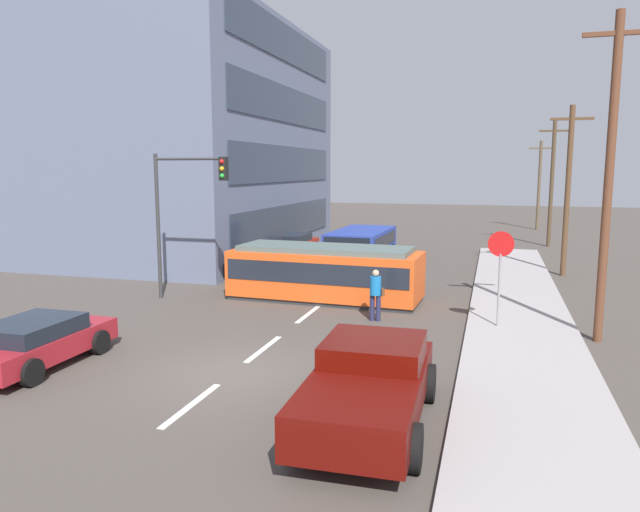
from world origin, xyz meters
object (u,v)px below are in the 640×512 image
utility_pole_far (552,182)px  stop_sign (500,259)px  city_bus (361,245)px  parked_sedan_near (36,342)px  utility_pole_near (609,175)px  utility_pole_distant (539,183)px  parked_sedan_far (293,244)px  pedestrian_crossing (376,292)px  pickup_truck_parked (369,385)px  parked_sedan_mid (233,261)px  streetcar_tram (325,272)px  utility_pole_mid (568,188)px  traffic_light_mast (184,199)px

utility_pole_far → stop_sign: bearing=-98.4°
city_bus → parked_sedan_near: 18.19m
utility_pole_near → utility_pole_distant: utility_pole_near is taller
parked_sedan_far → pedestrian_crossing: bearing=-60.8°
city_bus → utility_pole_near: 15.24m
pickup_truck_parked → parked_sedan_mid: pickup_truck_parked is taller
city_bus → utility_pole_distant: size_ratio=0.80×
pedestrian_crossing → parked_sedan_near: (-7.21, -6.69, -0.32)m
streetcar_tram → utility_pole_far: 21.05m
parked_sedan_far → parked_sedan_mid: bearing=-96.0°
city_bus → parked_sedan_near: bearing=-103.7°
utility_pole_far → utility_pole_mid: bearing=-91.3°
utility_pole_mid → utility_pole_distant: bearing=89.3°
city_bus → parked_sedan_near: (-4.30, -17.67, -0.39)m
utility_pole_distant → traffic_light_mast: bearing=-114.8°
city_bus → utility_pole_mid: 10.05m
parked_sedan_mid → stop_sign: 13.59m
streetcar_tram → traffic_light_mast: (-4.95, -1.52, 2.73)m
pickup_truck_parked → stop_sign: size_ratio=1.75×
traffic_light_mast → parked_sedan_far: bearing=89.9°
streetcar_tram → traffic_light_mast: traffic_light_mast is taller
traffic_light_mast → utility_pole_far: utility_pole_far is taller
city_bus → utility_pole_distant: 23.36m
stop_sign → parked_sedan_far: bearing=130.1°
city_bus → pedestrian_crossing: (2.91, -10.98, -0.07)m
pickup_truck_parked → parked_sedan_mid: bearing=123.5°
utility_pole_near → utility_pole_mid: utility_pole_near is taller
city_bus → parked_sedan_far: size_ratio=1.33×
parked_sedan_far → utility_pole_mid: utility_pole_mid is taller
traffic_light_mast → utility_pole_near: (13.85, -1.48, 0.91)m
parked_sedan_mid → city_bus: bearing=41.1°
pedestrian_crossing → utility_pole_mid: bearing=57.4°
parked_sedan_mid → utility_pole_distant: bearing=59.6°
pickup_truck_parked → utility_pole_far: 29.57m
stop_sign → utility_pole_distant: bearing=84.4°
pickup_truck_parked → utility_pole_mid: utility_pole_mid is taller
traffic_light_mast → streetcar_tram: bearing=17.0°
traffic_light_mast → pickup_truck_parked: bearing=-44.9°
pedestrian_crossing → parked_sedan_mid: pedestrian_crossing is taller
stop_sign → utility_pole_far: 21.54m
pickup_truck_parked → utility_pole_distant: 40.17m
parked_sedan_mid → utility_pole_mid: size_ratio=0.53×
pedestrian_crossing → utility_pole_distant: utility_pole_distant is taller
utility_pole_near → stop_sign: bearing=171.7°
streetcar_tram → parked_sedan_near: streetcar_tram is taller
pedestrian_crossing → utility_pole_mid: utility_pole_mid is taller
streetcar_tram → stop_sign: stop_sign is taller
pedestrian_crossing → pickup_truck_parked: 7.81m
parked_sedan_far → utility_pole_near: (13.83, -13.59, 4.06)m
utility_pole_distant → parked_sedan_far: bearing=-127.1°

